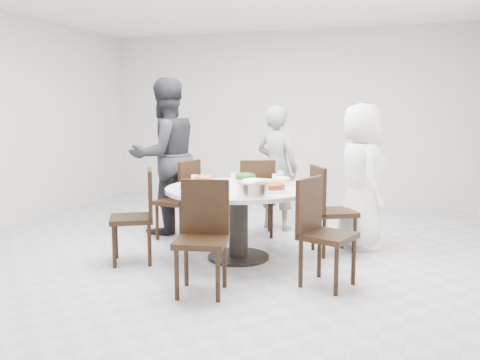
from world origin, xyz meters
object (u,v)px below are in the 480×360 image
(diner_right, at_px, (360,176))
(dining_table, at_px, (239,223))
(chair_nw, at_px, (177,200))
(chair_ne, at_px, (334,210))
(beverage_bottle, at_px, (280,171))
(chair_se, at_px, (328,233))
(chair_s, at_px, (201,239))
(diner_left, at_px, (165,156))
(chair_sw, at_px, (132,216))
(soup_bowl, at_px, (193,189))
(diner_middle, at_px, (277,168))
(chair_n, at_px, (257,197))
(rice_bowl, at_px, (253,190))

(diner_right, bearing_deg, dining_table, 100.55)
(dining_table, relative_size, chair_nw, 1.58)
(chair_ne, distance_m, beverage_bottle, 0.72)
(chair_se, bearing_deg, chair_nw, 79.62)
(chair_s, xyz_separation_m, diner_left, (-1.25, 1.88, 0.49))
(chair_ne, xyz_separation_m, chair_s, (-0.90, -1.56, 0.00))
(dining_table, distance_m, chair_nw, 1.11)
(diner_left, bearing_deg, chair_se, 92.45)
(chair_sw, xyz_separation_m, soup_bowl, (0.67, 0.00, 0.31))
(chair_se, height_order, diner_right, diner_right)
(dining_table, xyz_separation_m, diner_middle, (0.06, 1.41, 0.42))
(diner_right, bearing_deg, soup_bowl, 106.28)
(chair_n, relative_size, chair_nw, 1.00)
(diner_middle, distance_m, rice_bowl, 1.89)
(dining_table, bearing_deg, diner_right, 35.33)
(dining_table, relative_size, chair_s, 1.58)
(dining_table, height_order, diner_right, diner_right)
(chair_ne, height_order, chair_n, same)
(dining_table, height_order, chair_n, chair_n)
(chair_s, height_order, chair_se, same)
(rice_bowl, bearing_deg, beverage_bottle, 88.88)
(chair_nw, height_order, soup_bowl, chair_nw)
(chair_n, height_order, beverage_bottle, beverage_bottle)
(chair_s, distance_m, diner_right, 2.23)
(chair_nw, relative_size, chair_se, 1.00)
(chair_n, height_order, chair_s, same)
(rice_bowl, bearing_deg, soup_bowl, 179.70)
(dining_table, distance_m, chair_ne, 1.05)
(chair_ne, height_order, chair_sw, same)
(beverage_bottle, bearing_deg, diner_left, 170.16)
(chair_n, relative_size, chair_sw, 1.00)
(chair_s, height_order, diner_left, diner_left)
(dining_table, height_order, chair_se, chair_se)
(chair_se, distance_m, diner_left, 2.66)
(chair_s, distance_m, diner_middle, 2.51)
(dining_table, bearing_deg, diner_middle, 87.69)
(diner_right, bearing_deg, diner_middle, 36.81)
(chair_se, height_order, beverage_bottle, beverage_bottle)
(chair_ne, relative_size, chair_se, 1.00)
(diner_middle, xyz_separation_m, beverage_bottle, (0.25, -0.87, 0.07))
(dining_table, bearing_deg, chair_sw, -154.78)
(chair_ne, relative_size, beverage_bottle, 4.11)
(dining_table, bearing_deg, chair_ne, 28.14)
(diner_right, height_order, beverage_bottle, diner_right)
(chair_s, bearing_deg, chair_n, 82.39)
(diner_middle, bearing_deg, soup_bowl, 97.49)
(beverage_bottle, bearing_deg, chair_se, -57.81)
(diner_left, xyz_separation_m, soup_bowl, (0.92, -1.27, -0.18))
(dining_table, height_order, chair_sw, chair_sw)
(chair_s, bearing_deg, diner_right, 48.26)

